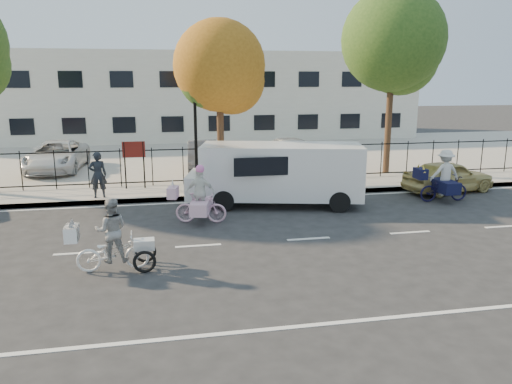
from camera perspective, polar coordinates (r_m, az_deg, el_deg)
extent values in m
plane|color=#333334|center=(13.20, -6.60, -6.14)|extent=(120.00, 120.00, 0.00)
cube|color=#A8A399|center=(18.03, -7.90, -0.73)|extent=(60.00, 0.10, 0.15)
cube|color=#A8A399|center=(19.05, -8.08, 0.00)|extent=(60.00, 2.20, 0.15)
cube|color=#A8A399|center=(27.79, -9.10, 4.03)|extent=(60.00, 15.60, 0.15)
cube|color=silver|center=(37.49, -9.85, 10.76)|extent=(34.00, 10.00, 6.00)
cylinder|color=black|center=(19.42, -6.91, 6.50)|extent=(0.12, 0.12, 4.00)
sphere|color=white|center=(19.30, -7.08, 12.85)|extent=(0.36, 0.36, 0.36)
cylinder|color=black|center=(19.57, -14.74, 2.96)|extent=(0.06, 0.06, 1.80)
cylinder|color=black|center=(19.53, -12.69, 3.05)|extent=(0.06, 0.06, 1.80)
cube|color=#59140F|center=(19.46, -13.81, 4.75)|extent=(0.85, 0.04, 0.60)
imported|color=white|center=(11.85, -16.05, -6.66)|extent=(1.62, 0.61, 0.85)
imported|color=white|center=(11.69, -16.21, -4.24)|extent=(0.73, 0.58, 1.48)
cube|color=white|center=(11.78, -20.32, -4.44)|extent=(0.30, 0.52, 0.34)
cone|color=white|center=(11.83, -20.32, -3.24)|extent=(0.13, 0.13, 0.17)
cone|color=white|center=(11.61, -20.49, -3.54)|extent=(0.13, 0.13, 0.17)
torus|color=black|center=(11.57, -12.62, -7.79)|extent=(0.53, 0.09, 0.53)
torus|color=black|center=(12.19, -12.56, -6.71)|extent=(0.53, 0.09, 0.53)
cube|color=white|center=(11.78, -12.66, -5.86)|extent=(0.48, 0.34, 0.23)
imported|color=#E9B2CD|center=(15.13, -6.31, -1.81)|extent=(1.61, 0.78, 0.93)
imported|color=white|center=(15.02, -6.36, -0.07)|extent=(0.92, 0.55, 1.46)
cube|color=#DEA9C2|center=(15.17, -9.48, -0.06)|extent=(0.39, 0.56, 0.33)
cone|color=silver|center=(15.11, -9.52, 1.04)|extent=(0.11, 0.11, 0.30)
cube|color=#DEA9C2|center=(15.12, -6.32, -1.64)|extent=(0.78, 1.29, 0.37)
sphere|color=pink|center=(14.88, -6.43, 2.63)|extent=(0.26, 0.26, 0.26)
imported|color=black|center=(18.88, 20.65, 0.38)|extent=(1.78, 0.66, 0.93)
imported|color=silver|center=(18.77, 20.79, 2.09)|extent=(1.06, 0.63, 1.62)
cube|color=black|center=(18.33, 18.28, 2.01)|extent=(0.32, 0.57, 0.37)
cone|color=gold|center=(18.45, 18.05, 2.75)|extent=(0.12, 0.24, 0.33)
cone|color=gold|center=(18.13, 18.61, 2.54)|extent=(0.12, 0.24, 0.33)
cube|color=black|center=(18.86, 20.67, 0.69)|extent=(0.60, 1.35, 0.41)
cube|color=white|center=(17.04, 2.93, 2.44)|extent=(5.70, 3.19, 1.79)
cube|color=white|center=(16.68, -6.95, 0.39)|extent=(0.94, 2.01, 0.80)
cylinder|color=black|center=(16.02, -2.94, -1.34)|extent=(0.74, 0.41, 0.70)
cylinder|color=black|center=(17.71, -3.75, 0.03)|extent=(0.74, 0.41, 0.70)
cylinder|color=black|center=(16.95, 9.84, -0.72)|extent=(0.74, 0.41, 0.70)
cylinder|color=black|center=(18.56, 7.93, 0.53)|extent=(0.74, 0.41, 0.70)
imported|color=tan|center=(20.44, 21.13, 1.69)|extent=(3.84, 2.17, 1.23)
imported|color=black|center=(18.38, -17.61, 1.89)|extent=(0.64, 0.46, 1.64)
imported|color=silver|center=(24.51, -21.82, 3.86)|extent=(2.49, 4.95, 1.34)
imported|color=#4D4E54|center=(23.35, -6.11, 4.22)|extent=(1.61, 3.96, 1.28)
imported|color=#B3B7BB|center=(24.05, 4.26, 4.65)|extent=(2.44, 4.33, 1.39)
cylinder|color=#442D1D|center=(20.02, -4.08, 6.55)|extent=(0.28, 0.28, 4.16)
sphere|color=#9F6219|center=(19.91, -4.21, 14.22)|extent=(3.57, 3.57, 3.57)
sphere|color=#9F6219|center=(20.17, -2.80, 12.54)|extent=(2.62, 2.62, 2.62)
cylinder|color=#442D1D|center=(22.90, 14.93, 8.18)|extent=(0.28, 0.28, 5.14)
sphere|color=#385B1E|center=(22.89, 15.43, 16.43)|extent=(4.40, 4.40, 4.40)
sphere|color=#385B1E|center=(23.25, 16.23, 14.51)|extent=(3.23, 3.23, 3.23)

